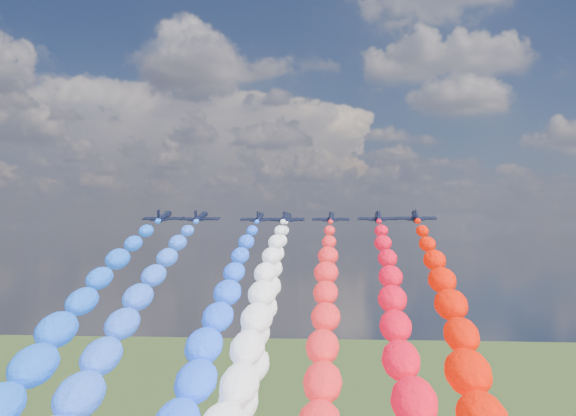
# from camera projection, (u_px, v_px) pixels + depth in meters

# --- Properties ---
(jet_0) EXTENTS (8.70, 11.84, 4.76)m
(jet_0) POSITION_uv_depth(u_px,v_px,m) (164.00, 217.00, 142.75)
(jet_0) COLOR black
(trail_0) EXTENTS (6.50, 110.84, 44.70)m
(trail_0) POSITION_uv_depth(u_px,v_px,m) (44.00, 370.00, 85.46)
(trail_0) COLOR blue
(jet_1) EXTENTS (9.14, 12.15, 4.76)m
(jet_1) POSITION_uv_depth(u_px,v_px,m) (201.00, 217.00, 148.90)
(jet_1) COLOR black
(trail_1) EXTENTS (6.50, 110.84, 44.70)m
(trail_1) POSITION_uv_depth(u_px,v_px,m) (112.00, 360.00, 91.62)
(trail_1) COLOR blue
(jet_2) EXTENTS (8.68, 11.82, 4.76)m
(jet_2) POSITION_uv_depth(u_px,v_px,m) (259.00, 218.00, 156.30)
(jet_2) COLOR black
(trail_2) EXTENTS (6.50, 110.84, 44.70)m
(trail_2) POSITION_uv_depth(u_px,v_px,m) (211.00, 350.00, 99.02)
(trail_2) COLOR #1D51FF
(jet_3) EXTENTS (8.58, 11.75, 4.76)m
(jet_3) POSITION_uv_depth(u_px,v_px,m) (285.00, 218.00, 154.63)
(jet_3) COLOR black
(trail_3) EXTENTS (6.50, 110.84, 44.70)m
(trail_3) POSITION_uv_depth(u_px,v_px,m) (251.00, 353.00, 97.34)
(trail_3) COLOR white
(jet_4) EXTENTS (8.65, 11.80, 4.76)m
(jet_4) POSITION_uv_depth(u_px,v_px,m) (288.00, 218.00, 166.99)
(jet_4) COLOR black
(trail_4) EXTENTS (6.50, 110.84, 44.70)m
(trail_4) POSITION_uv_depth(u_px,v_px,m) (259.00, 338.00, 109.71)
(trail_4) COLOR white
(jet_5) EXTENTS (8.98, 12.04, 4.76)m
(jet_5) POSITION_uv_depth(u_px,v_px,m) (331.00, 218.00, 155.56)
(jet_5) COLOR black
(trail_5) EXTENTS (6.50, 110.84, 44.70)m
(trail_5) POSITION_uv_depth(u_px,v_px,m) (324.00, 351.00, 98.28)
(trail_5) COLOR red
(jet_6) EXTENTS (9.22, 12.21, 4.76)m
(jet_6) POSITION_uv_depth(u_px,v_px,m) (378.00, 217.00, 146.16)
(jet_6) COLOR black
(trail_6) EXTENTS (6.50, 110.84, 44.70)m
(trail_6) POSITION_uv_depth(u_px,v_px,m) (400.00, 364.00, 88.87)
(trail_6) COLOR red
(jet_7) EXTENTS (9.33, 12.29, 4.76)m
(jet_7) POSITION_uv_depth(u_px,v_px,m) (415.00, 216.00, 138.97)
(jet_7) COLOR black
(trail_7) EXTENTS (6.50, 110.84, 44.70)m
(trail_7) POSITION_uv_depth(u_px,v_px,m) (466.00, 376.00, 81.69)
(trail_7) COLOR red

